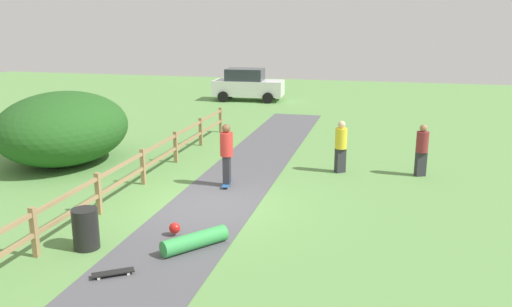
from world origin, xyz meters
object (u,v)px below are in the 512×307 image
(trash_bin, at_px, (86,229))
(skater_riding, at_px, (227,152))
(skateboard_loose, at_px, (113,273))
(bush_large, at_px, (63,128))
(bystander_yellow, at_px, (341,144))
(parked_car_white, at_px, (247,85))
(skater_fallen, at_px, (193,240))
(bystander_maroon, at_px, (422,148))

(trash_bin, distance_m, skater_riding, 5.23)
(skater_riding, distance_m, skateboard_loose, 6.07)
(bush_large, height_order, skater_riding, bush_large)
(bystander_yellow, bearing_deg, bush_large, -173.13)
(trash_bin, bearing_deg, skater_riding, 70.82)
(skater_riding, xyz_separation_m, skateboard_loose, (-0.50, -5.97, -0.98))
(parked_car_white, bearing_deg, skateboard_loose, -81.91)
(bush_large, distance_m, parked_car_white, 15.45)
(parked_car_white, bearing_deg, skater_fallen, -78.48)
(trash_bin, xyz_separation_m, bystander_yellow, (4.85, 7.21, 0.49))
(skateboard_loose, relative_size, bystander_maroon, 0.46)
(skater_fallen, relative_size, bystander_maroon, 0.87)
(bush_large, bearing_deg, bystander_maroon, 6.42)
(skater_riding, xyz_separation_m, skater_fallen, (0.55, -4.35, -0.87))
(skater_riding, bearing_deg, bush_large, 169.19)
(skater_fallen, xyz_separation_m, parked_car_white, (-4.23, 20.78, 0.76))
(trash_bin, relative_size, skater_riding, 0.48)
(trash_bin, distance_m, bystander_maroon, 10.46)
(skater_fallen, xyz_separation_m, bystander_yellow, (2.59, 6.66, 0.74))
(skater_fallen, bearing_deg, bush_large, 140.56)
(skater_fallen, relative_size, bystander_yellow, 0.85)
(trash_bin, relative_size, bystander_maroon, 0.54)
(bystander_maroon, bearing_deg, parked_car_white, 123.85)
(bush_large, relative_size, bystander_yellow, 2.92)
(skateboard_loose, bearing_deg, skater_riding, 85.21)
(bystander_yellow, distance_m, parked_car_white, 15.68)
(bush_large, bearing_deg, trash_bin, -53.70)
(trash_bin, distance_m, skateboard_loose, 1.65)
(skater_fallen, height_order, skateboard_loose, skater_fallen)
(trash_bin, bearing_deg, skater_fallen, 13.77)
(skater_riding, distance_m, bystander_yellow, 3.90)
(bush_large, xyz_separation_m, skateboard_loose, (5.68, -7.15, -1.15))
(bystander_maroon, bearing_deg, skater_riding, -156.05)
(skater_fallen, relative_size, skateboard_loose, 1.87)
(bush_large, relative_size, parked_car_white, 1.16)
(trash_bin, relative_size, bystander_yellow, 0.53)
(trash_bin, xyz_separation_m, bystander_maroon, (7.36, 7.42, 0.47))
(trash_bin, bearing_deg, skateboard_loose, -41.36)
(skater_fallen, distance_m, parked_car_white, 21.22)
(skater_fallen, height_order, bystander_yellow, bystander_yellow)
(skateboard_loose, distance_m, bystander_yellow, 9.08)
(skater_riding, relative_size, bystander_yellow, 1.10)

